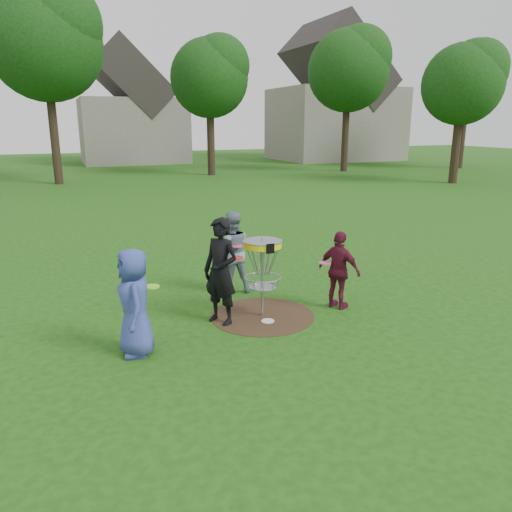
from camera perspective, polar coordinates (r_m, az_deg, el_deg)
name	(u,v)px	position (r m, az deg, el deg)	size (l,w,h in m)	color
ground	(262,316)	(8.70, 0.73, -6.85)	(100.00, 100.00, 0.00)	#19470F
dirt_patch	(262,316)	(8.70, 0.73, -6.83)	(1.80, 1.80, 0.01)	#47331E
player_blue	(135,302)	(7.28, -13.71, -5.18)	(0.77, 0.50, 1.57)	#39459C
player_black	(221,271)	(8.16, -4.06, -1.78)	(0.65, 0.43, 1.78)	black
player_grey	(232,252)	(9.68, -2.81, 0.45)	(0.78, 0.61, 1.61)	gray
player_maroon	(339,270)	(8.96, 9.49, -1.63)	(0.83, 0.34, 1.41)	maroon
disc_on_grass	(268,321)	(8.46, 1.36, -7.45)	(0.22, 0.22, 0.02)	white
disc_golf_basket	(263,259)	(8.37, 0.76, -0.37)	(0.66, 0.67, 1.38)	#9EA0A5
held_discs	(242,262)	(8.37, -1.66, -0.70)	(3.32, 1.94, 0.24)	#92F81B
tree_row	(118,62)	(28.50, -15.45, 20.57)	(51.20, 17.42, 9.90)	#38281C
house_row	(158,110)	(41.29, -11.12, 16.10)	(44.50, 10.65, 11.62)	gray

